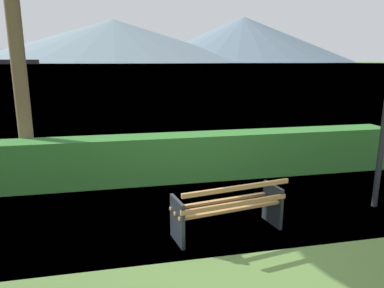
{
  "coord_description": "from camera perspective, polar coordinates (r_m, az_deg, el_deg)",
  "views": [
    {
      "loc": [
        -1.61,
        -4.92,
        2.62
      ],
      "look_at": [
        0.0,
        2.6,
        0.82
      ],
      "focal_mm": 33.42,
      "sensor_mm": 36.0,
      "label": 1
    }
  ],
  "objects": [
    {
      "name": "ground_plane",
      "position": [
        5.8,
        5.52,
        -13.77
      ],
      "size": [
        1400.0,
        1400.0,
        0.0
      ],
      "primitive_type": "plane",
      "color": "#4C6B33"
    },
    {
      "name": "park_bench",
      "position": [
        5.57,
        5.91,
        -10.1
      ],
      "size": [
        1.8,
        0.86,
        0.87
      ],
      "color": "#A0703F",
      "rests_on": "ground_plane"
    },
    {
      "name": "distant_hills",
      "position": [
        583.93,
        -9.13,
        15.86
      ],
      "size": [
        796.43,
        410.05,
        72.89
      ],
      "color": "gray",
      "rests_on": "ground_plane"
    },
    {
      "name": "hedge_row",
      "position": [
        8.05,
        -0.13,
        -2.02
      ],
      "size": [
        9.65,
        0.7,
        1.03
      ],
      "primitive_type": "cube",
      "color": "#2D6B28",
      "rests_on": "ground_plane"
    },
    {
      "name": "water_surface",
      "position": [
        314.26,
        -12.05,
        12.39
      ],
      "size": [
        620.0,
        620.0,
        0.0
      ],
      "primitive_type": "plane",
      "color": "#6B8EA3",
      "rests_on": "ground_plane"
    }
  ]
}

